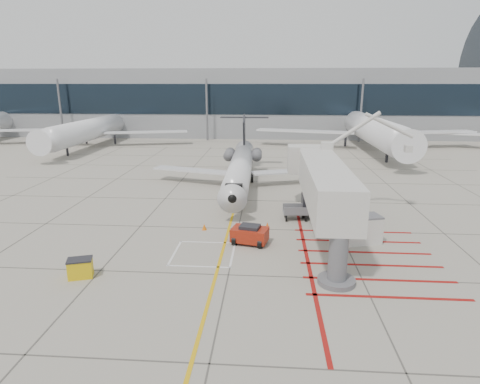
# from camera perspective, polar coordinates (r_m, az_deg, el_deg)

# --- Properties ---
(ground_plane) EXTENTS (260.00, 260.00, 0.00)m
(ground_plane) POSITION_cam_1_polar(r_m,az_deg,el_deg) (28.48, -0.87, -8.06)
(ground_plane) COLOR #9C9486
(ground_plane) RESTS_ON ground
(regional_jet) EXTENTS (21.77, 27.22, 7.04)m
(regional_jet) POSITION_cam_1_polar(r_m,az_deg,el_deg) (41.71, -0.17, 4.57)
(regional_jet) COLOR silver
(regional_jet) RESTS_ON ground_plane
(jet_bridge) EXTENTS (8.99, 18.90, 7.55)m
(jet_bridge) POSITION_cam_1_polar(r_m,az_deg,el_deg) (29.20, 12.04, 0.04)
(jet_bridge) COLOR silver
(jet_bridge) RESTS_ON ground_plane
(pushback_tug) EXTENTS (2.85, 2.14, 1.48)m
(pushback_tug) POSITION_cam_1_polar(r_m,az_deg,el_deg) (29.10, 1.39, -5.96)
(pushback_tug) COLOR #9D210F
(pushback_tug) RESTS_ON ground_plane
(spill_bin) EXTENTS (1.59, 1.29, 1.19)m
(spill_bin) POSITION_cam_1_polar(r_m,az_deg,el_deg) (26.17, -21.76, -10.01)
(spill_bin) COLOR gold
(spill_bin) RESTS_ON ground_plane
(baggage_cart) EXTENTS (2.14, 1.42, 1.31)m
(baggage_cart) POSITION_cam_1_polar(r_m,az_deg,el_deg) (34.41, 7.90, -2.86)
(baggage_cart) COLOR slate
(baggage_cart) RESTS_ON ground_plane
(ground_power_unit) EXTENTS (2.89, 2.12, 2.05)m
(ground_power_unit) POSITION_cam_1_polar(r_m,az_deg,el_deg) (30.49, 16.93, -5.07)
(ground_power_unit) COLOR silver
(ground_power_unit) RESTS_ON ground_plane
(cone_nose) EXTENTS (0.36, 0.36, 0.50)m
(cone_nose) POSITION_cam_1_polar(r_m,az_deg,el_deg) (32.00, -5.10, -4.95)
(cone_nose) COLOR #DA650B
(cone_nose) RESTS_ON ground_plane
(cone_side) EXTENTS (0.39, 0.39, 0.54)m
(cone_side) POSITION_cam_1_polar(r_m,az_deg,el_deg) (32.16, 3.92, -4.78)
(cone_side) COLOR #F35B0C
(cone_side) RESTS_ON ground_plane
(terminal_building) EXTENTS (180.00, 28.00, 14.00)m
(terminal_building) POSITION_cam_1_polar(r_m,az_deg,el_deg) (96.45, 8.88, 12.60)
(terminal_building) COLOR gray
(terminal_building) RESTS_ON ground_plane
(terminal_glass_band) EXTENTS (180.00, 0.10, 6.00)m
(terminal_glass_band) POSITION_cam_1_polar(r_m,az_deg,el_deg) (82.42, 9.69, 12.83)
(terminal_glass_band) COLOR black
(terminal_glass_band) RESTS_ON ground_plane
(bg_aircraft_b) EXTENTS (33.48, 37.20, 11.16)m
(bg_aircraft_b) POSITION_cam_1_polar(r_m,az_deg,el_deg) (78.97, -20.04, 10.27)
(bg_aircraft_b) COLOR silver
(bg_aircraft_b) RESTS_ON ground_plane
(bg_aircraft_c) EXTENTS (38.95, 43.28, 12.98)m
(bg_aircraft_c) POSITION_cam_1_polar(r_m,az_deg,el_deg) (74.24, 17.86, 10.90)
(bg_aircraft_c) COLOR silver
(bg_aircraft_c) RESTS_ON ground_plane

